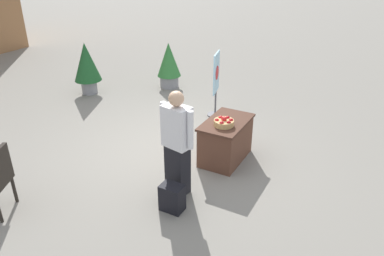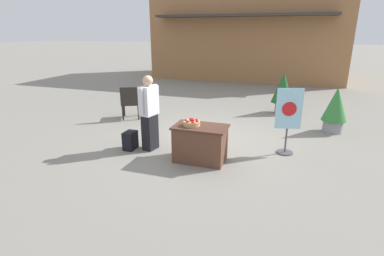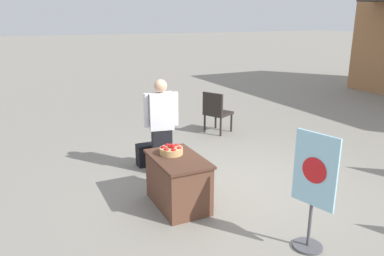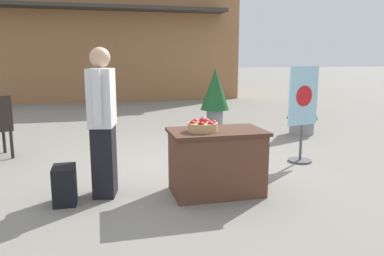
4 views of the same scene
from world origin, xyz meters
The scene contains 7 objects.
ground_plane centered at (0.00, 0.00, 0.00)m, with size 120.00×120.00×0.00m, color gray.
display_table centered at (0.29, -1.11, 0.38)m, with size 1.10×0.68×0.76m.
apple_basket centered at (0.11, -1.14, 0.83)m, with size 0.35×0.35×0.16m.
person_visitor centered at (-1.00, -0.86, 0.87)m, with size 0.34×0.60×1.70m.
backpack centered at (-1.43, -1.02, 0.21)m, with size 0.24×0.34×0.42m.
poster_board centered at (1.97, -0.12, 0.80)m, with size 0.55×0.36×1.47m.
patio_chair centered at (-2.68, 1.19, 0.57)m, with size 0.74×0.74×1.01m.
Camera 3 is at (4.94, -3.13, 2.71)m, focal length 35.00 mm.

